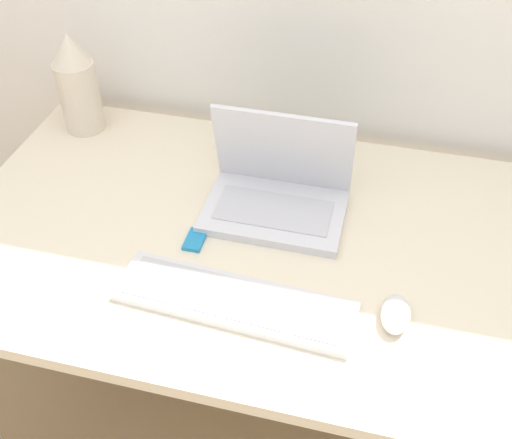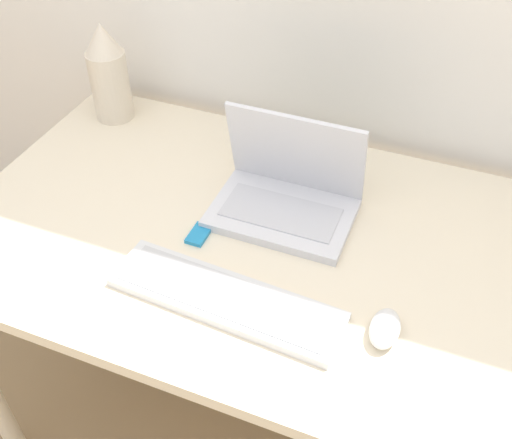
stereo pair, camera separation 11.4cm
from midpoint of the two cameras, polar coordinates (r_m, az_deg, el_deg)
desk at (r=1.32m, az=2.94°, el=-4.32°), size 1.31×0.79×0.77m
laptop at (r=1.29m, az=5.50°, el=2.54°), size 0.30×0.21×0.22m
keyboard at (r=1.12m, az=0.01°, el=-7.69°), size 0.46×0.15×0.02m
mouse at (r=1.11m, az=15.14°, el=-10.15°), size 0.05×0.09×0.04m
vase at (r=1.59m, az=-11.88°, el=13.46°), size 0.10×0.10×0.26m
mp3_player at (r=1.25m, az=-2.86°, el=-1.53°), size 0.04×0.06×0.01m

